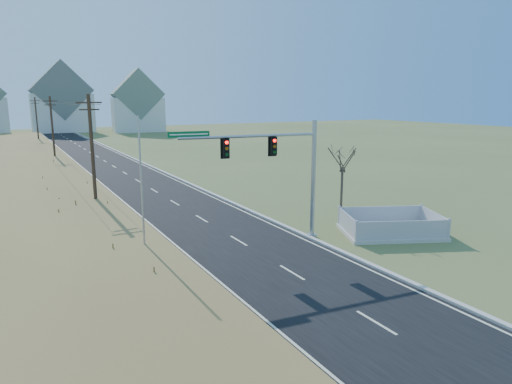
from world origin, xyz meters
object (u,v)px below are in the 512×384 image
fence_enclosure (390,230)px  traffic_signal_mast (286,169)px  flagpole (143,209)px  bare_tree (343,157)px  open_sign (377,236)px

fence_enclosure → traffic_signal_mast: bearing=-173.1°
flagpole → bare_tree: bearing=8.1°
open_sign → bare_tree: bare_tree is taller
flagpole → open_sign: bearing=-10.6°
open_sign → bare_tree: (0.92, 4.65, 4.31)m
traffic_signal_mast → flagpole: 8.99m
traffic_signal_mast → fence_enclosure: traffic_signal_mast is taller
bare_tree → open_sign: bearing=-101.2°
fence_enclosure → bare_tree: (-1.07, 3.77, 4.40)m
fence_enclosure → flagpole: flagpole is taller
fence_enclosure → flagpole: 16.03m
fence_enclosure → open_sign: size_ratio=10.48×
traffic_signal_mast → flagpole: (-8.87, -0.36, -1.40)m
traffic_signal_mast → open_sign: 7.01m
open_sign → flagpole: flagpole is taller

